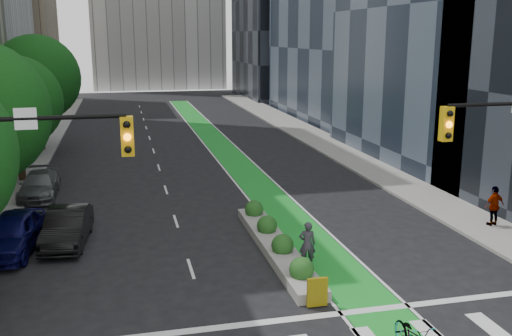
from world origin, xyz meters
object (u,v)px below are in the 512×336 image
parked_car_left_near (12,233)px  pedestrian_far (494,206)px  median_planter (276,243)px  cyclist (307,244)px  parked_car_left_mid (67,227)px  parked_car_left_far (39,185)px

parked_car_left_near → pedestrian_far: bearing=2.7°
median_planter → cyclist: (0.80, -1.76, 0.53)m
parked_car_left_mid → parked_car_left_far: parked_car_left_mid is taller
parked_car_left_near → pedestrian_far: 21.51m
median_planter → parked_car_left_far: parked_car_left_far is taller
parked_car_left_mid → parked_car_left_far: (-2.14, 8.07, -0.07)m
parked_car_left_far → cyclist: bearing=-47.6°
median_planter → parked_car_left_mid: parked_car_left_mid is taller
pedestrian_far → median_planter: bearing=-7.2°
cyclist → median_planter: bearing=-53.7°
parked_car_left_far → pedestrian_far: size_ratio=2.54×
pedestrian_far → parked_car_left_near: bearing=-14.9°
cyclist → pedestrian_far: pedestrian_far is taller
cyclist → pedestrian_far: 10.17m
parked_car_left_near → pedestrian_far: pedestrian_far is taller
parked_car_left_near → parked_car_left_mid: size_ratio=1.06×
median_planter → parked_car_left_mid: (-8.56, 2.96, 0.40)m
median_planter → parked_car_left_near: size_ratio=2.07×
parked_car_left_near → parked_car_left_far: parked_car_left_near is taller
median_planter → parked_car_left_near: 10.98m
parked_car_left_mid → median_planter: bearing=-13.8°
cyclist → parked_car_left_mid: bearing=-14.9°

